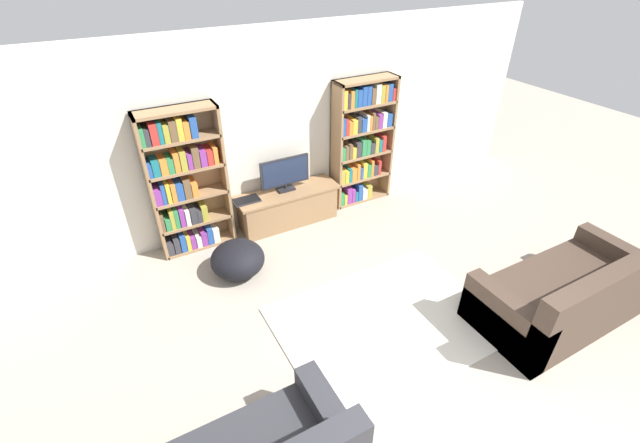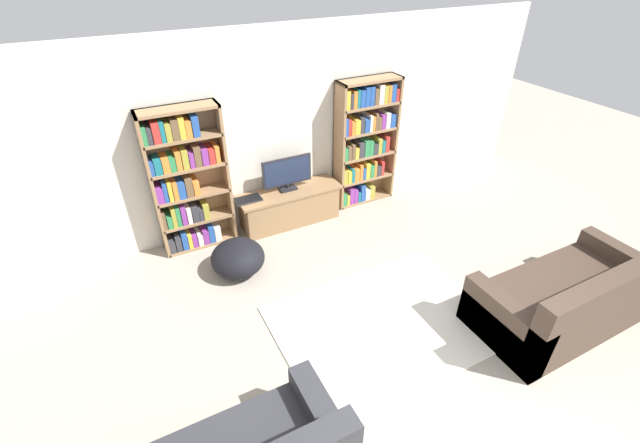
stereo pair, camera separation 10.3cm
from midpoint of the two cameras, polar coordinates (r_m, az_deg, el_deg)
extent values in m
cube|color=silver|center=(5.76, -7.83, 11.75)|extent=(8.80, 0.06, 2.60)
cube|color=#93704C|center=(5.44, -22.18, 3.70)|extent=(0.04, 0.30, 1.86)
cube|color=#93704C|center=(5.56, -13.24, 6.07)|extent=(0.04, 0.30, 1.86)
cube|color=#93704C|center=(5.60, -17.99, 5.47)|extent=(0.93, 0.04, 1.86)
cube|color=#93704C|center=(5.13, -19.43, 13.84)|extent=(0.93, 0.30, 0.04)
cube|color=#93704C|center=(5.95, -16.19, -2.78)|extent=(0.89, 0.30, 0.04)
cube|color=#333338|center=(5.84, -19.95, -3.05)|extent=(0.08, 0.24, 0.18)
cube|color=#333338|center=(5.84, -19.18, -2.69)|extent=(0.07, 0.24, 0.21)
cube|color=#234C99|center=(5.84, -18.45, -2.37)|extent=(0.07, 0.24, 0.24)
cube|color=gold|center=(5.85, -17.80, -2.35)|extent=(0.05, 0.24, 0.20)
cube|color=#7F338C|center=(5.87, -17.21, -2.32)|extent=(0.06, 0.24, 0.17)
cube|color=silver|center=(5.88, -16.53, -2.14)|extent=(0.06, 0.24, 0.16)
cube|color=#7F338C|center=(5.88, -15.87, -1.80)|extent=(0.07, 0.24, 0.20)
cube|color=#234C99|center=(5.88, -15.17, -1.44)|extent=(0.07, 0.24, 0.24)
cube|color=silver|center=(5.90, -14.40, -1.34)|extent=(0.08, 0.24, 0.21)
cube|color=#93704C|center=(5.75, -16.76, 0.21)|extent=(0.89, 0.30, 0.04)
cube|color=brown|center=(5.62, -20.92, 0.16)|extent=(0.04, 0.24, 0.23)
cube|color=#2D7F47|center=(5.64, -20.27, 0.04)|extent=(0.06, 0.24, 0.16)
cube|color=#9E9333|center=(5.63, -19.78, 0.58)|extent=(0.05, 0.24, 0.25)
cube|color=#2D7F47|center=(5.63, -19.24, 0.71)|extent=(0.05, 0.24, 0.25)
cube|color=#7F338C|center=(5.64, -18.62, 0.88)|extent=(0.06, 0.24, 0.25)
cube|color=silver|center=(5.66, -17.94, 0.90)|extent=(0.05, 0.24, 0.21)
cube|color=#333338|center=(5.66, -17.20, 1.10)|extent=(0.08, 0.24, 0.21)
cube|color=#333338|center=(5.69, -16.50, 1.10)|extent=(0.05, 0.24, 0.17)
cube|color=#9E9333|center=(5.68, -15.87, 1.46)|extent=(0.07, 0.24, 0.21)
cube|color=#93704C|center=(5.56, -17.38, 3.40)|extent=(0.89, 0.30, 0.04)
cube|color=#7F338C|center=(5.45, -21.46, 3.35)|extent=(0.08, 0.24, 0.20)
cube|color=#234C99|center=(5.45, -20.83, 3.71)|extent=(0.05, 0.24, 0.24)
cube|color=gold|center=(5.45, -20.27, 3.88)|extent=(0.05, 0.24, 0.25)
cube|color=orange|center=(5.46, -19.64, 3.96)|extent=(0.06, 0.24, 0.23)
cube|color=#234C99|center=(5.47, -18.90, 4.12)|extent=(0.08, 0.24, 0.22)
cube|color=brown|center=(5.47, -18.01, 4.50)|extent=(0.08, 0.24, 0.25)
cube|color=orange|center=(5.50, -17.10, 4.44)|extent=(0.07, 0.24, 0.18)
cube|color=#93704C|center=(5.39, -18.04, 6.81)|extent=(0.89, 0.30, 0.04)
cube|color=#234C99|center=(5.29, -22.43, 6.58)|extent=(0.04, 0.24, 0.16)
cube|color=#196B75|center=(5.29, -21.74, 6.87)|extent=(0.08, 0.24, 0.18)
cube|color=orange|center=(5.30, -20.82, 7.09)|extent=(0.08, 0.24, 0.18)
cube|color=#2D7F47|center=(5.31, -20.02, 7.30)|extent=(0.07, 0.24, 0.18)
cube|color=orange|center=(5.31, -19.33, 7.74)|extent=(0.06, 0.24, 0.23)
cube|color=#9E9333|center=(5.32, -18.53, 7.96)|extent=(0.07, 0.24, 0.23)
cube|color=#7F338C|center=(5.34, -17.74, 7.96)|extent=(0.05, 0.24, 0.19)
cube|color=brown|center=(5.34, -17.03, 8.42)|extent=(0.08, 0.24, 0.25)
cube|color=#7F338C|center=(5.36, -16.11, 8.42)|extent=(0.08, 0.24, 0.20)
cube|color=#B72D28|center=(5.38, -15.28, 8.55)|extent=(0.07, 0.24, 0.19)
cube|color=orange|center=(5.39, -14.58, 8.84)|extent=(0.05, 0.24, 0.21)
cube|color=#93704C|center=(5.24, -18.74, 10.42)|extent=(0.89, 0.30, 0.04)
cube|color=#2D7F47|center=(5.14, -23.34, 10.46)|extent=(0.05, 0.24, 0.21)
cube|color=#333338|center=(5.15, -22.76, 10.55)|extent=(0.05, 0.24, 0.19)
cube|color=#B72D28|center=(5.15, -22.01, 10.99)|extent=(0.08, 0.24, 0.24)
cube|color=#196B75|center=(5.15, -21.28, 11.18)|extent=(0.05, 0.24, 0.24)
cube|color=#9E9333|center=(5.17, -20.57, 11.18)|extent=(0.06, 0.24, 0.21)
cube|color=brown|center=(5.17, -19.78, 11.54)|extent=(0.08, 0.24, 0.24)
cube|color=gold|center=(5.18, -18.98, 11.82)|extent=(0.06, 0.24, 0.25)
cube|color=orange|center=(5.20, -18.18, 11.74)|extent=(0.07, 0.24, 0.20)
cube|color=#234C99|center=(5.20, -17.34, 12.17)|extent=(0.08, 0.24, 0.24)
cube|color=#93704C|center=(6.13, 1.69, 9.64)|extent=(0.04, 0.30, 1.86)
cube|color=#93704C|center=(6.59, 8.55, 11.05)|extent=(0.04, 0.30, 1.86)
cube|color=#93704C|center=(6.45, 4.59, 10.80)|extent=(0.93, 0.04, 1.86)
cube|color=#93704C|center=(6.05, 5.70, 18.34)|extent=(0.93, 0.30, 0.04)
cube|color=#93704C|center=(6.76, 4.85, 3.28)|extent=(0.89, 0.30, 0.04)
cube|color=#2D7F47|center=(6.50, 2.05, 3.27)|extent=(0.07, 0.24, 0.20)
cube|color=gold|center=(6.54, 2.53, 3.29)|extent=(0.04, 0.24, 0.16)
cube|color=#7F338C|center=(6.55, 3.03, 3.75)|extent=(0.08, 0.24, 0.25)
cube|color=#7F338C|center=(6.59, 3.58, 3.78)|extent=(0.06, 0.24, 0.22)
cube|color=#196B75|center=(6.63, 3.98, 3.69)|extent=(0.04, 0.24, 0.16)
cube|color=#234C99|center=(6.64, 4.48, 4.17)|extent=(0.07, 0.24, 0.26)
cube|color=silver|center=(6.70, 5.08, 4.02)|extent=(0.08, 0.24, 0.17)
cube|color=#9E9333|center=(6.74, 5.69, 4.31)|extent=(0.08, 0.24, 0.21)
cube|color=#93704C|center=(6.58, 5.00, 6.07)|extent=(0.89, 0.30, 0.04)
cube|color=#9E9333|center=(6.32, 2.11, 6.20)|extent=(0.07, 0.24, 0.20)
cube|color=gold|center=(6.36, 2.68, 6.29)|extent=(0.06, 0.24, 0.19)
cube|color=#196B75|center=(6.38, 3.13, 6.47)|extent=(0.05, 0.24, 0.21)
cube|color=orange|center=(6.42, 3.65, 6.59)|extent=(0.08, 0.24, 0.20)
cube|color=orange|center=(6.44, 4.21, 6.89)|extent=(0.05, 0.24, 0.25)
cube|color=#234C99|center=(6.48, 4.60, 6.75)|extent=(0.04, 0.24, 0.18)
cube|color=gold|center=(6.50, 5.07, 7.07)|extent=(0.07, 0.24, 0.24)
cube|color=#2D7F47|center=(6.55, 5.62, 7.06)|extent=(0.06, 0.24, 0.20)
cube|color=orange|center=(6.56, 6.03, 7.36)|extent=(0.04, 0.24, 0.25)
cube|color=#333338|center=(6.62, 6.49, 7.13)|extent=(0.08, 0.24, 0.16)
cube|color=#B72D28|center=(6.64, 6.98, 7.46)|extent=(0.05, 0.24, 0.22)
cube|color=#93704C|center=(6.41, 5.16, 9.01)|extent=(0.89, 0.30, 0.04)
cube|color=#2D7F47|center=(6.16, 2.16, 9.21)|extent=(0.06, 0.24, 0.19)
cube|color=brown|center=(6.19, 2.66, 9.39)|extent=(0.05, 0.24, 0.20)
cube|color=brown|center=(6.21, 3.15, 9.56)|extent=(0.05, 0.24, 0.22)
cube|color=gold|center=(6.25, 3.60, 9.42)|extent=(0.06, 0.24, 0.16)
cube|color=#333338|center=(6.28, 4.22, 9.79)|extent=(0.08, 0.24, 0.22)
cube|color=#2D7F47|center=(6.32, 4.91, 10.00)|extent=(0.08, 0.24, 0.24)
cube|color=#2D7F47|center=(6.36, 5.48, 10.05)|extent=(0.06, 0.24, 0.22)
cube|color=#333338|center=(6.42, 6.05, 9.94)|extent=(0.08, 0.24, 0.16)
cube|color=#9E9333|center=(6.44, 6.61, 10.30)|extent=(0.06, 0.24, 0.22)
cube|color=#196B75|center=(6.48, 7.08, 10.26)|extent=(0.05, 0.24, 0.19)
cube|color=#B72D28|center=(6.51, 7.55, 10.53)|extent=(0.06, 0.24, 0.23)
cube|color=#93704C|center=(6.27, 5.33, 12.10)|extent=(0.89, 0.30, 0.04)
cube|color=#234C99|center=(6.00, 2.19, 12.67)|extent=(0.05, 0.24, 0.25)
cube|color=#B72D28|center=(6.03, 2.61, 12.67)|extent=(0.04, 0.24, 0.23)
cube|color=orange|center=(6.07, 3.07, 12.57)|extent=(0.05, 0.24, 0.19)
cube|color=gold|center=(6.10, 3.66, 12.74)|extent=(0.08, 0.24, 0.20)
cube|color=#333338|center=(6.13, 4.26, 12.96)|extent=(0.06, 0.24, 0.22)
cube|color=#234C99|center=(6.18, 4.90, 12.90)|extent=(0.08, 0.24, 0.18)
cube|color=silver|center=(6.21, 5.42, 13.17)|extent=(0.04, 0.24, 0.23)
cube|color=orange|center=(6.24, 5.78, 13.16)|extent=(0.04, 0.24, 0.21)
cube|color=brown|center=(6.25, 6.14, 13.36)|extent=(0.04, 0.24, 0.24)
cube|color=brown|center=(6.29, 6.53, 13.18)|extent=(0.05, 0.24, 0.18)
cube|color=#7F338C|center=(6.32, 7.03, 13.35)|extent=(0.07, 0.24, 0.20)
cube|color=silver|center=(6.36, 7.60, 13.50)|extent=(0.07, 0.24, 0.22)
cube|color=#234C99|center=(6.42, 8.23, 13.47)|extent=(0.08, 0.24, 0.19)
cube|color=#93704C|center=(6.14, 5.52, 15.32)|extent=(0.89, 0.30, 0.04)
cube|color=gold|center=(5.88, 2.32, 16.07)|extent=(0.06, 0.24, 0.25)
cube|color=#333338|center=(5.92, 2.83, 15.94)|extent=(0.04, 0.24, 0.20)
cube|color=orange|center=(5.94, 3.28, 16.12)|extent=(0.05, 0.24, 0.23)
cube|color=#196B75|center=(5.97, 3.74, 16.24)|extent=(0.04, 0.24, 0.24)
cube|color=#234C99|center=(6.00, 4.27, 16.26)|extent=(0.07, 0.24, 0.23)
cube|color=#234C99|center=(6.04, 4.91, 16.49)|extent=(0.07, 0.24, 0.26)
cube|color=#234C99|center=(6.08, 5.51, 16.55)|extent=(0.06, 0.24, 0.25)
cube|color=brown|center=(6.12, 6.11, 16.47)|extent=(0.06, 0.24, 0.22)
cube|color=silver|center=(6.16, 6.72, 16.73)|extent=(0.08, 0.24, 0.26)
cube|color=#9E9333|center=(6.20, 7.31, 16.71)|extent=(0.07, 0.24, 0.24)
cube|color=orange|center=(6.24, 7.81, 16.76)|extent=(0.04, 0.24, 0.23)
cube|color=#234C99|center=(6.27, 8.28, 16.84)|extent=(0.07, 0.24, 0.24)
cube|color=#B72D28|center=(6.33, 8.81, 16.62)|extent=(0.06, 0.24, 0.17)
cube|color=#8E6B47|center=(6.06, -4.77, 1.80)|extent=(1.36, 0.42, 0.47)
cube|color=#8E6B47|center=(5.93, -4.89, 3.90)|extent=(1.45, 0.45, 0.04)
cube|color=black|center=(5.95, -5.10, 4.38)|extent=(0.24, 0.16, 0.03)
cylinder|color=black|center=(5.93, -5.12, 4.72)|extent=(0.04, 0.04, 0.05)
cube|color=black|center=(5.83, -5.23, 6.63)|extent=(0.70, 0.04, 0.40)
cube|color=#19233D|center=(5.81, -5.15, 6.56)|extent=(0.65, 0.00, 0.36)
cube|color=#28282D|center=(5.75, -10.30, 2.78)|extent=(0.35, 0.21, 0.02)
cube|color=black|center=(5.74, -10.31, 2.90)|extent=(0.34, 0.20, 0.00)
cube|color=beige|center=(4.72, 8.27, -13.17)|extent=(2.24, 1.67, 0.02)
cube|color=#2D2D33|center=(3.63, 0.32, -25.85)|extent=(0.18, 0.82, 0.59)
cube|color=#423328|center=(5.29, 28.86, -8.87)|extent=(1.96, 0.96, 0.41)
cube|color=#423328|center=(4.91, 33.79, -7.42)|extent=(1.96, 0.18, 0.48)
cube|color=#423328|center=(4.63, 22.68, -12.19)|extent=(0.18, 0.96, 0.59)
cube|color=#423328|center=(5.92, 34.06, -4.89)|extent=(0.18, 0.96, 0.59)
ellipsoid|color=black|center=(5.24, -11.48, -4.96)|extent=(0.64, 0.64, 0.42)
camera|label=1|loc=(0.05, -90.60, -0.40)|focal=24.00mm
camera|label=2|loc=(0.05, 89.40, 0.40)|focal=24.00mm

